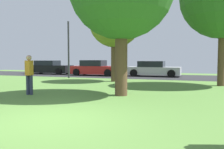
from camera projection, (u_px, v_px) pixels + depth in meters
name	position (u px, v px, depth m)	size (l,w,h in m)	color
ground_plane	(49.00, 120.00, 6.16)	(44.00, 44.00, 0.00)	#547F38
road_strip	(156.00, 77.00, 21.20)	(44.00, 6.40, 0.01)	#28282B
oak_tree_center	(115.00, 22.00, 16.52)	(3.54, 3.54, 5.84)	brown
person_thrower	(29.00, 73.00, 10.49)	(0.30, 0.34, 1.69)	#2D334C
parked_car_black	(49.00, 68.00, 24.87)	(4.58, 1.92, 1.36)	black
parked_car_red	(95.00, 68.00, 22.66)	(4.35, 1.99, 1.41)	#B21E1E
parked_car_silver	(153.00, 69.00, 21.48)	(4.52, 2.04, 1.34)	#B7B7BC
street_lamp_post	(69.00, 50.00, 19.61)	(0.14, 0.14, 4.50)	#2D2D33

